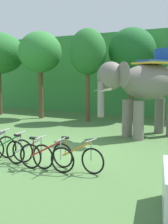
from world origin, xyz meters
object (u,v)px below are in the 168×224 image
object	(u,v)px
tree_center	(88,52)
bike_red	(46,157)
tree_far_right	(132,51)
tree_right	(40,53)
bike_green	(8,149)
bike_white	(29,153)
bike_orange	(77,157)
elephant	(144,85)

from	to	relation	value
tree_center	bike_red	distance (m)	9.80
tree_center	tree_far_right	xyz separation A→B (m)	(2.00, 1.72, 0.13)
tree_right	bike_green	distance (m)	10.08
bike_green	bike_white	xyz separation A→B (m)	(0.92, -0.15, 0.00)
tree_far_right	bike_red	size ratio (longest dim) A/B	3.17
tree_right	tree_far_right	xyz separation A→B (m)	(5.15, 1.99, 0.04)
bike_green	bike_orange	bearing A→B (deg)	4.92
tree_right	tree_far_right	world-z (taller)	tree_far_right
bike_green	bike_red	distance (m)	1.58
tree_right	bike_red	size ratio (longest dim) A/B	3.10
tree_far_right	bike_orange	distance (m)	10.70
tree_center	bike_white	bearing A→B (deg)	-72.72
bike_white	bike_green	bearing A→B (deg)	170.95
bike_orange	elephant	bearing A→B (deg)	88.17
tree_far_right	bike_green	size ratio (longest dim) A/B	3.19
tree_far_right	bike_orange	world-z (taller)	tree_far_right
tree_right	bike_orange	world-z (taller)	tree_right
bike_red	bike_orange	xyz separation A→B (m)	(0.75, 0.40, 0.00)
elephant	bike_white	size ratio (longest dim) A/B	2.34
tree_right	tree_center	distance (m)	3.16
bike_white	bike_orange	size ratio (longest dim) A/B	1.00
tree_center	elephant	distance (m)	5.35
tree_far_right	bike_red	world-z (taller)	tree_far_right
tree_center	tree_far_right	size ratio (longest dim) A/B	0.98
tree_center	bike_red	world-z (taller)	tree_center
elephant	bike_red	distance (m)	6.06
tree_far_right	tree_right	bearing A→B (deg)	-158.87
bike_orange	tree_right	bearing A→B (deg)	132.45
bike_red	elephant	bearing A→B (deg)	80.89
bike_orange	bike_red	bearing A→B (deg)	-151.55
tree_right	bike_red	xyz separation A→B (m)	(6.44, -8.26, -3.63)
tree_right	bike_red	world-z (taller)	tree_right
bike_white	bike_orange	xyz separation A→B (m)	(1.40, 0.35, 0.00)
tree_far_right	bike_white	world-z (taller)	tree_far_right
bike_orange	bike_white	bearing A→B (deg)	-166.14
bike_red	bike_orange	world-z (taller)	same
tree_center	bike_green	distance (m)	9.20
tree_center	bike_orange	world-z (taller)	tree_center
bike_green	tree_center	bearing A→B (deg)	101.65
bike_green	bike_red	world-z (taller)	same
tree_right	bike_white	world-z (taller)	tree_right
bike_red	tree_center	bearing A→B (deg)	111.08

